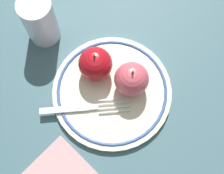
# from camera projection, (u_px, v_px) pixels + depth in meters

# --- Properties ---
(ground_plane) EXTENTS (2.00, 2.00, 0.00)m
(ground_plane) POSITION_uv_depth(u_px,v_px,m) (123.00, 98.00, 0.61)
(ground_plane) COLOR #3B5C65
(plate) EXTENTS (0.23, 0.23, 0.01)m
(plate) POSITION_uv_depth(u_px,v_px,m) (112.00, 91.00, 0.60)
(plate) COLOR beige
(plate) RESTS_ON ground_plane
(apple_red_whole) EXTENTS (0.06, 0.06, 0.07)m
(apple_red_whole) POSITION_uv_depth(u_px,v_px,m) (95.00, 64.00, 0.58)
(apple_red_whole) COLOR #AF101A
(apple_red_whole) RESTS_ON plate
(apple_second_whole) EXTENTS (0.06, 0.06, 0.07)m
(apple_second_whole) POSITION_uv_depth(u_px,v_px,m) (132.00, 79.00, 0.57)
(apple_second_whole) COLOR #CB505E
(apple_second_whole) RESTS_ON plate
(fork) EXTENTS (0.07, 0.17, 0.00)m
(fork) POSITION_uv_depth(u_px,v_px,m) (82.00, 108.00, 0.58)
(fork) COLOR silver
(fork) RESTS_ON plate
(drinking_glass) EXTENTS (0.06, 0.06, 0.11)m
(drinking_glass) POSITION_uv_depth(u_px,v_px,m) (40.00, 20.00, 0.60)
(drinking_glass) COLOR white
(drinking_glass) RESTS_ON ground_plane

